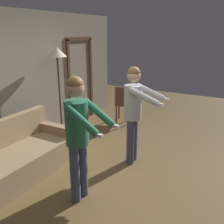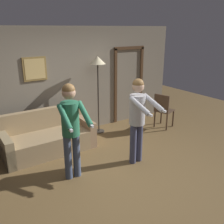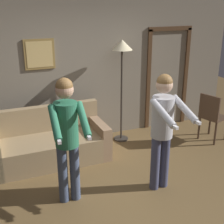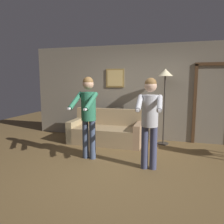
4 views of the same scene
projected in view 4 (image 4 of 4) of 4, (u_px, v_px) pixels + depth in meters
name	position (u px, v px, depth m)	size (l,w,h in m)	color
ground_plane	(122.00, 167.00, 4.16)	(12.00, 12.00, 0.00)	brown
back_wall_assembly	(142.00, 93.00, 6.03)	(6.40, 0.10, 2.60)	gray
couch	(106.00, 132.00, 5.76)	(1.91, 0.87, 0.87)	#9D835D
torchiere_lamp	(165.00, 80.00, 5.43)	(0.38, 0.38, 1.92)	#332D28
person_standing_left	(88.00, 110.00, 4.47)	(0.46, 0.68, 1.71)	#414F6B
person_standing_right	(150.00, 115.00, 3.93)	(0.46, 0.71, 1.69)	#3F4362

